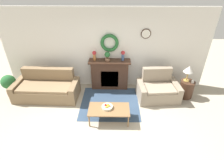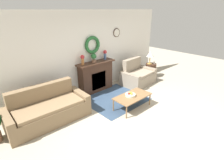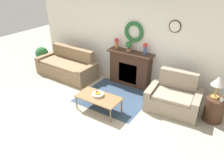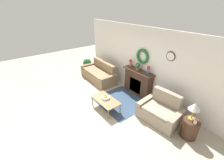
% 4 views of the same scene
% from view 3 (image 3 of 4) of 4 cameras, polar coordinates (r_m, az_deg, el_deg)
% --- Properties ---
extents(ground_plane, '(16.00, 16.00, 0.00)m').
position_cam_3_polar(ground_plane, '(5.22, -10.01, -11.32)').
color(ground_plane, '#ADA38E').
extents(floor_rug, '(1.81, 1.68, 0.01)m').
position_cam_3_polar(floor_rug, '(6.13, 0.72, -4.43)').
color(floor_rug, '#334760').
rests_on(floor_rug, ground_plane).
extents(wall_back, '(6.80, 0.17, 2.70)m').
position_cam_3_polar(wall_back, '(6.53, 4.95, 10.60)').
color(wall_back, white).
rests_on(wall_back, ground_plane).
extents(fireplace, '(1.39, 0.41, 1.06)m').
position_cam_3_polar(fireplace, '(6.59, 4.77, 3.11)').
color(fireplace, '#42281C').
rests_on(fireplace, ground_plane).
extents(couch_left, '(2.05, 0.95, 0.90)m').
position_cam_3_polar(couch_left, '(7.36, -11.59, 3.39)').
color(couch_left, '#846B4C').
rests_on(couch_left, ground_plane).
extents(loveseat_right, '(1.35, 0.96, 0.95)m').
position_cam_3_polar(loveseat_right, '(5.70, 15.79, -4.59)').
color(loveseat_right, gray).
rests_on(loveseat_right, ground_plane).
extents(coffee_table, '(1.11, 0.58, 0.39)m').
position_cam_3_polar(coffee_table, '(5.41, -3.52, -4.71)').
color(coffee_table, olive).
rests_on(coffee_table, ground_plane).
extents(fruit_bowl, '(0.30, 0.30, 0.12)m').
position_cam_3_polar(fruit_bowl, '(5.42, -3.70, -3.72)').
color(fruit_bowl, beige).
rests_on(fruit_bowl, coffee_table).
extents(side_table_by_loveseat, '(0.45, 0.45, 0.58)m').
position_cam_3_polar(side_table_by_loveseat, '(5.64, 25.13, -6.97)').
color(side_table_by_loveseat, '#42281C').
rests_on(side_table_by_loveseat, ground_plane).
extents(table_lamp, '(0.30, 0.30, 0.52)m').
position_cam_3_polar(table_lamp, '(5.36, 26.07, -0.44)').
color(table_lamp, '#B28E42').
rests_on(table_lamp, side_table_by_loveseat).
extents(mug, '(0.08, 0.08, 0.09)m').
position_cam_3_polar(mug, '(5.40, 26.71, -4.67)').
color(mug, silver).
rests_on(mug, side_table_by_loveseat).
extents(vase_on_mantel_left, '(0.13, 0.13, 0.32)m').
position_cam_3_polar(vase_on_mantel_left, '(6.57, 1.18, 9.77)').
color(vase_on_mantel_left, '#AD6B38').
rests_on(vase_on_mantel_left, fireplace).
extents(vase_on_mantel_right, '(0.13, 0.13, 0.33)m').
position_cam_3_polar(vase_on_mantel_right, '(6.16, 8.66, 8.30)').
color(vase_on_mantel_right, '#3D5684').
rests_on(vase_on_mantel_right, fireplace).
extents(potted_plant_on_mantel, '(0.19, 0.19, 0.30)m').
position_cam_3_polar(potted_plant_on_mantel, '(6.36, 4.38, 8.93)').
color(potted_plant_on_mantel, '#8E664C').
rests_on(potted_plant_on_mantel, fireplace).
extents(potted_plant_floor_by_couch, '(0.45, 0.45, 0.75)m').
position_cam_3_polar(potted_plant_floor_by_couch, '(8.20, -17.77, 6.18)').
color(potted_plant_floor_by_couch, '#8E664C').
rests_on(potted_plant_floor_by_couch, ground_plane).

